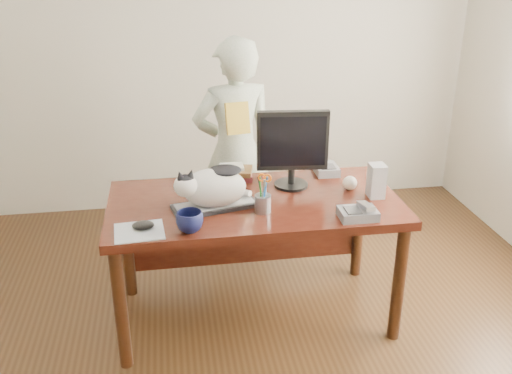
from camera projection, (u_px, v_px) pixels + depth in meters
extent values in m
plane|color=silver|center=(221.00, 42.00, 4.40)|extent=(4.00, 0.00, 4.00)
cube|color=black|center=(255.00, 204.00, 3.15)|extent=(1.60, 0.80, 0.05)
cylinder|color=black|center=(121.00, 309.00, 2.88)|extent=(0.07, 0.07, 0.70)
cylinder|color=black|center=(399.00, 284.00, 3.09)|extent=(0.07, 0.07, 0.70)
cylinder|color=black|center=(127.00, 244.00, 3.50)|extent=(0.07, 0.07, 0.70)
cylinder|color=black|center=(359.00, 227.00, 3.71)|extent=(0.07, 0.07, 0.70)
cube|color=black|center=(246.00, 227.00, 3.60)|extent=(1.45, 0.03, 0.50)
cube|color=black|center=(215.00, 206.00, 3.04)|extent=(0.47, 0.27, 0.02)
cube|color=#999A9E|center=(215.00, 204.00, 3.04)|extent=(0.44, 0.23, 0.00)
ellipsoid|color=white|center=(214.00, 188.00, 3.00)|extent=(0.38, 0.28, 0.21)
ellipsoid|color=white|center=(186.00, 186.00, 2.91)|extent=(0.15, 0.14, 0.12)
ellipsoid|color=black|center=(185.00, 179.00, 2.90)|extent=(0.10, 0.10, 0.04)
cone|color=black|center=(180.00, 176.00, 2.87)|extent=(0.07, 0.07, 0.07)
cone|color=black|center=(191.00, 174.00, 2.89)|extent=(0.07, 0.06, 0.07)
ellipsoid|color=black|center=(225.00, 170.00, 2.99)|extent=(0.21, 0.18, 0.04)
cylinder|color=white|center=(240.00, 192.00, 3.13)|extent=(0.12, 0.13, 0.05)
cylinder|color=black|center=(291.00, 184.00, 3.32)|extent=(0.22, 0.22, 0.02)
cylinder|color=black|center=(291.00, 176.00, 3.30)|extent=(0.04, 0.04, 0.09)
cube|color=black|center=(293.00, 140.00, 3.19)|extent=(0.41, 0.08, 0.34)
cube|color=black|center=(293.00, 142.00, 3.17)|extent=(0.37, 0.04, 0.29)
cylinder|color=gray|center=(263.00, 204.00, 2.98)|extent=(0.11, 0.11, 0.10)
cylinder|color=black|center=(260.00, 188.00, 2.96)|extent=(0.04, 0.03, 0.14)
cylinder|color=#0D5CB7|center=(265.00, 190.00, 2.94)|extent=(0.03, 0.03, 0.14)
cylinder|color=red|center=(264.00, 188.00, 2.97)|extent=(0.02, 0.04, 0.14)
cylinder|color=#16711A|center=(261.00, 190.00, 2.94)|extent=(0.01, 0.03, 0.14)
cylinder|color=#B0B0B5|center=(264.00, 188.00, 2.94)|extent=(0.01, 0.03, 0.11)
cylinder|color=#B0B0B5|center=(266.00, 188.00, 2.94)|extent=(0.02, 0.02, 0.11)
torus|color=orange|center=(262.00, 178.00, 2.92)|extent=(0.05, 0.03, 0.05)
torus|color=orange|center=(268.00, 178.00, 2.91)|extent=(0.05, 0.03, 0.05)
cube|color=#B8BEC5|center=(139.00, 231.00, 2.79)|extent=(0.26, 0.24, 0.01)
ellipsoid|color=black|center=(143.00, 225.00, 2.80)|extent=(0.11, 0.08, 0.04)
imported|color=black|center=(190.00, 222.00, 2.78)|extent=(0.17, 0.17, 0.10)
cube|color=#5E5E63|center=(358.00, 214.00, 2.93)|extent=(0.19, 0.14, 0.05)
cube|color=#3B3C3E|center=(353.00, 210.00, 2.90)|extent=(0.08, 0.10, 0.01)
cube|color=#B0B0B5|center=(366.00, 206.00, 2.93)|extent=(0.05, 0.16, 0.06)
cube|color=gray|center=(376.00, 181.00, 3.14)|extent=(0.09, 0.10, 0.19)
sphere|color=white|center=(350.00, 183.00, 3.25)|extent=(0.08, 0.08, 0.08)
cube|color=#54161B|center=(233.00, 176.00, 3.42)|extent=(0.23, 0.18, 0.03)
cube|color=#4F361B|center=(235.00, 171.00, 3.40)|extent=(0.23, 0.19, 0.03)
cube|color=white|center=(232.00, 167.00, 3.40)|extent=(0.14, 0.11, 0.02)
cube|color=#5E5E63|center=(326.00, 169.00, 3.50)|extent=(0.14, 0.18, 0.05)
cube|color=#3B3C3E|center=(327.00, 167.00, 3.46)|extent=(0.09, 0.09, 0.01)
imported|color=white|center=(235.00, 152.00, 3.80)|extent=(0.61, 0.45, 1.53)
cube|color=gold|center=(237.00, 118.00, 3.54)|extent=(0.16, 0.11, 0.20)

